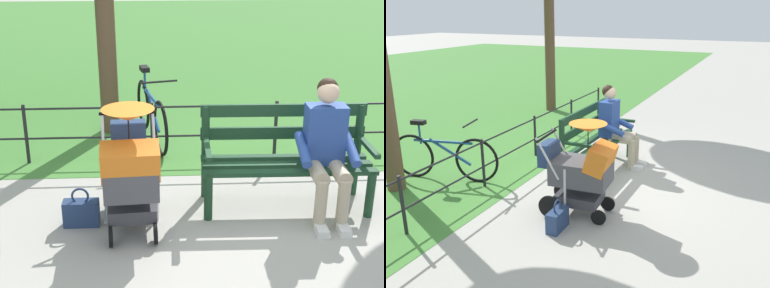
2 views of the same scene
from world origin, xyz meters
TOP-DOWN VIEW (x-y plane):
  - ground_plane at (0.00, 0.00)m, footprint 60.00×60.00m
  - park_bench at (-0.57, -0.12)m, footprint 1.61×0.63m
  - person_on_bench at (-0.90, 0.11)m, footprint 0.54×0.74m
  - stroller at (0.88, 0.32)m, footprint 0.56×0.92m
  - handbag at (1.34, 0.23)m, footprint 0.32×0.14m
  - park_fence at (0.00, -1.25)m, footprint 7.15×0.04m
  - bicycle at (0.73, -1.93)m, footprint 0.53×1.63m

SIDE VIEW (x-z plane):
  - ground_plane at x=0.00m, z-range 0.00..0.00m
  - handbag at x=1.34m, z-range -0.06..0.31m
  - bicycle at x=0.73m, z-range -0.08..0.81m
  - park_fence at x=0.00m, z-range 0.07..0.77m
  - park_bench at x=-0.57m, z-range 0.05..1.01m
  - stroller at x=0.88m, z-range 0.02..1.17m
  - person_on_bench at x=-0.90m, z-range 0.04..1.31m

